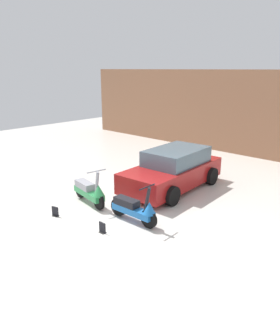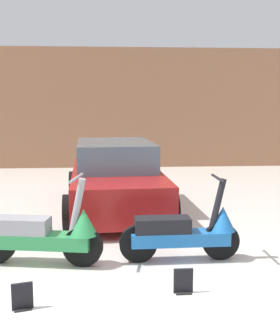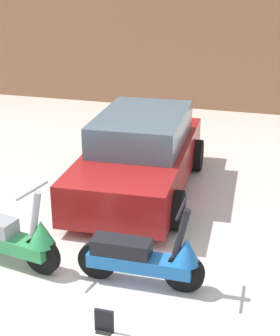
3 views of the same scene
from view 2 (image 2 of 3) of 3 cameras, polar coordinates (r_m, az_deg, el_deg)
ground_plane at (r=4.58m, az=-1.43°, el=-16.31°), size 28.00×28.00×0.00m
wall_back at (r=13.04m, az=-3.10°, el=8.08°), size 19.60×0.12×3.64m
scooter_front_left at (r=5.26m, az=-12.85°, el=-8.67°), size 1.56×0.62×1.10m
scooter_front_right at (r=5.30m, az=6.15°, el=-8.54°), size 1.51×0.54×1.05m
car_rear_left at (r=7.74m, az=-3.31°, el=-1.34°), size 1.95×3.78×1.26m
placard_near_left_scooter at (r=4.33m, az=-15.65°, el=-16.55°), size 0.20×0.16×0.26m
placard_near_right_scooter at (r=4.52m, az=5.88°, el=-15.14°), size 0.20×0.12×0.26m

